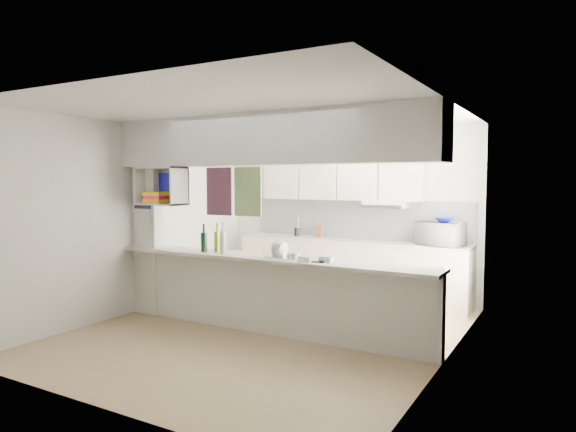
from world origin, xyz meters
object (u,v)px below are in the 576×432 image
Objects in this scene: bowl at (445,220)px; dish_rack at (282,251)px; wine_bottles at (215,241)px; microwave at (441,234)px.

bowl is 2.52m from dish_rack.
dish_rack is 0.96m from wine_bottles.
bowl is 0.66× the size of dish_rack.
bowl reaches higher than wine_bottles.
microwave reaches higher than dish_rack.
bowl is at bearing 41.98° from wine_bottles.
dish_rack is at bearing 2.02° from wine_bottles.
wine_bottles is at bearing 61.61° from microwave.
microwave is at bearing 42.23° from wine_bottles.
microwave is 0.20m from bowl.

